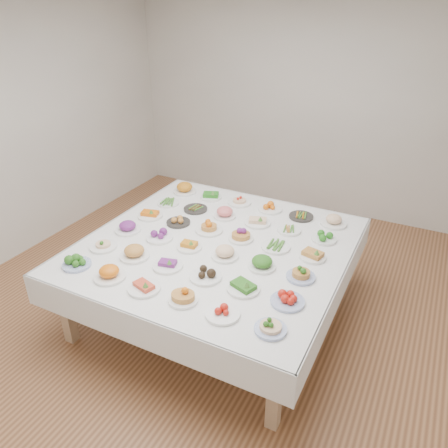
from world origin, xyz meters
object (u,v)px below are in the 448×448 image
at_px(display_table, 216,250).
at_px(dish_35, 334,219).
at_px(dish_0, 76,261).
at_px(dish_18, 150,213).

relative_size(display_table, dish_35, 9.11).
height_order(display_table, dish_0, dish_0).
xyz_separation_m(display_table, dish_0, (-0.86, -0.84, 0.11)).
xyz_separation_m(display_table, dish_35, (0.84, 0.84, 0.13)).
bearing_deg(dish_35, display_table, -135.00).
bearing_deg(dish_18, display_table, -11.17).
height_order(dish_18, dish_35, dish_35).
height_order(dish_0, dish_18, dish_18).
height_order(dish_0, dish_35, dish_35).
bearing_deg(dish_0, dish_35, 44.81).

